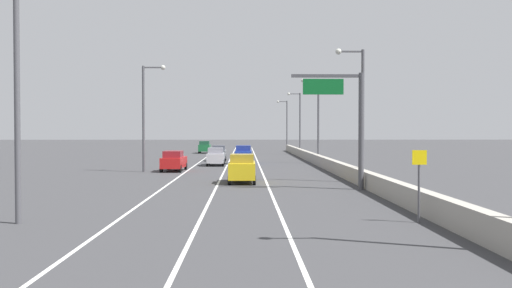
% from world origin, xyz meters
% --- Properties ---
extents(ground_plane, '(320.00, 320.00, 0.00)m').
position_xyz_m(ground_plane, '(0.00, 64.00, 0.00)').
color(ground_plane, '#38383A').
extents(lane_stripe_left, '(0.16, 130.00, 0.00)m').
position_xyz_m(lane_stripe_left, '(-5.50, 55.00, 0.00)').
color(lane_stripe_left, silver).
rests_on(lane_stripe_left, ground_plane).
extents(lane_stripe_center, '(0.16, 130.00, 0.00)m').
position_xyz_m(lane_stripe_center, '(-2.00, 55.00, 0.00)').
color(lane_stripe_center, silver).
rests_on(lane_stripe_center, ground_plane).
extents(lane_stripe_right, '(0.16, 130.00, 0.00)m').
position_xyz_m(lane_stripe_right, '(1.50, 55.00, 0.00)').
color(lane_stripe_right, silver).
rests_on(lane_stripe_right, ground_plane).
extents(jersey_barrier_right, '(0.60, 120.00, 1.10)m').
position_xyz_m(jersey_barrier_right, '(7.99, 40.00, 0.55)').
color(jersey_barrier_right, '#9E998E').
rests_on(jersey_barrier_right, ground_plane).
extents(overhead_sign_gantry, '(4.68, 0.36, 7.50)m').
position_xyz_m(overhead_sign_gantry, '(6.65, 29.96, 4.73)').
color(overhead_sign_gantry, '#47474C').
rests_on(overhead_sign_gantry, ground_plane).
extents(speed_advisory_sign, '(0.60, 0.11, 3.00)m').
position_xyz_m(speed_advisory_sign, '(7.09, 16.88, 1.76)').
color(speed_advisory_sign, '#4C4C51').
rests_on(speed_advisory_sign, ground_plane).
extents(lamp_post_right_second, '(2.14, 0.44, 9.78)m').
position_xyz_m(lamp_post_right_second, '(8.28, 35.08, 5.63)').
color(lamp_post_right_second, '#4C4C51').
rests_on(lamp_post_right_second, ground_plane).
extents(lamp_post_right_third, '(2.14, 0.44, 9.78)m').
position_xyz_m(lamp_post_right_third, '(8.17, 59.17, 5.63)').
color(lamp_post_right_third, '#4C4C51').
rests_on(lamp_post_right_third, ground_plane).
extents(lamp_post_right_fourth, '(2.14, 0.44, 9.78)m').
position_xyz_m(lamp_post_right_fourth, '(8.42, 83.27, 5.63)').
color(lamp_post_right_fourth, '#4C4C51').
rests_on(lamp_post_right_fourth, ground_plane).
extents(lamp_post_right_fifth, '(2.14, 0.44, 9.78)m').
position_xyz_m(lamp_post_right_fifth, '(8.16, 107.36, 5.63)').
color(lamp_post_right_fifth, '#4C4C51').
rests_on(lamp_post_right_fifth, ground_plane).
extents(lamp_post_left_near, '(2.14, 0.44, 9.78)m').
position_xyz_m(lamp_post_left_near, '(-9.10, 16.98, 5.63)').
color(lamp_post_left_near, '#4C4C51').
rests_on(lamp_post_left_near, ground_plane).
extents(lamp_post_left_mid, '(2.14, 0.44, 9.78)m').
position_xyz_m(lamp_post_left_mid, '(-9.09, 45.90, 5.63)').
color(lamp_post_left_mid, '#4C4C51').
rests_on(lamp_post_left_mid, ground_plane).
extents(car_blue_0, '(1.98, 4.82, 2.10)m').
position_xyz_m(car_blue_0, '(-0.23, 58.53, 1.05)').
color(car_blue_0, '#1E389E').
rests_on(car_blue_0, ground_plane).
extents(car_red_1, '(2.07, 4.77, 1.91)m').
position_xyz_m(car_red_1, '(-6.71, 46.84, 0.95)').
color(car_red_1, red).
rests_on(car_red_1, ground_plane).
extents(car_green_2, '(1.92, 4.44, 2.03)m').
position_xyz_m(car_green_2, '(-6.75, 88.64, 1.01)').
color(car_green_2, '#196033').
rests_on(car_green_2, ground_plane).
extents(car_silver_3, '(1.94, 4.65, 1.93)m').
position_xyz_m(car_silver_3, '(-3.22, 55.26, 0.96)').
color(car_silver_3, '#B7B7BC').
rests_on(car_silver_3, ground_plane).
extents(car_yellow_4, '(1.98, 4.46, 2.10)m').
position_xyz_m(car_yellow_4, '(-0.29, 34.82, 1.05)').
color(car_yellow_4, gold).
rests_on(car_yellow_4, ground_plane).
extents(car_gray_5, '(1.83, 4.59, 1.96)m').
position_xyz_m(car_gray_5, '(-3.30, 64.75, 0.98)').
color(car_gray_5, slate).
rests_on(car_gray_5, ground_plane).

